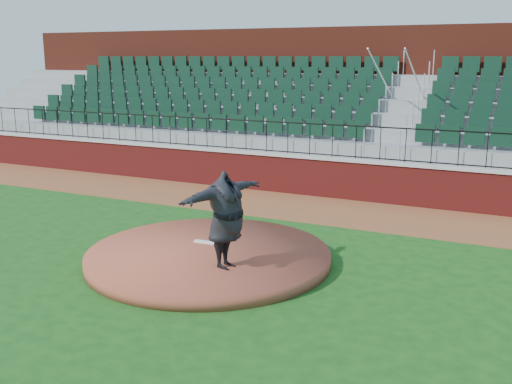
# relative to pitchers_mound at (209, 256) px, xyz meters

# --- Properties ---
(ground) EXTENTS (90.00, 90.00, 0.00)m
(ground) POSITION_rel_pitchers_mound_xyz_m (0.44, -0.03, -0.12)
(ground) COLOR #154714
(ground) RESTS_ON ground
(warning_track) EXTENTS (34.00, 3.20, 0.01)m
(warning_track) POSITION_rel_pitchers_mound_xyz_m (0.44, 5.37, -0.12)
(warning_track) COLOR brown
(warning_track) RESTS_ON ground
(field_wall) EXTENTS (34.00, 0.35, 1.20)m
(field_wall) POSITION_rel_pitchers_mound_xyz_m (0.44, 6.97, 0.47)
(field_wall) COLOR maroon
(field_wall) RESTS_ON ground
(wall_cap) EXTENTS (34.00, 0.45, 0.10)m
(wall_cap) POSITION_rel_pitchers_mound_xyz_m (0.44, 6.97, 1.12)
(wall_cap) COLOR #B7B7B7
(wall_cap) RESTS_ON field_wall
(wall_railing) EXTENTS (34.00, 0.05, 1.00)m
(wall_railing) POSITION_rel_pitchers_mound_xyz_m (0.44, 6.97, 1.67)
(wall_railing) COLOR black
(wall_railing) RESTS_ON wall_cap
(seating_stands) EXTENTS (34.00, 5.10, 4.60)m
(seating_stands) POSITION_rel_pitchers_mound_xyz_m (0.44, 9.69, 2.18)
(seating_stands) COLOR gray
(seating_stands) RESTS_ON ground
(concourse_wall) EXTENTS (34.00, 0.50, 5.50)m
(concourse_wall) POSITION_rel_pitchers_mound_xyz_m (0.44, 12.49, 2.62)
(concourse_wall) COLOR maroon
(concourse_wall) RESTS_ON ground
(pitchers_mound) EXTENTS (5.30, 5.30, 0.25)m
(pitchers_mound) POSITION_rel_pitchers_mound_xyz_m (0.00, 0.00, 0.00)
(pitchers_mound) COLOR brown
(pitchers_mound) RESTS_ON ground
(pitching_rubber) EXTENTS (0.54, 0.16, 0.04)m
(pitching_rubber) POSITION_rel_pitchers_mound_xyz_m (-0.35, 0.44, 0.14)
(pitching_rubber) COLOR white
(pitching_rubber) RESTS_ON pitchers_mound
(pitcher) EXTENTS (1.05, 2.49, 1.97)m
(pitcher) POSITION_rel_pitchers_mound_xyz_m (0.85, -0.75, 1.11)
(pitcher) COLOR black
(pitcher) RESTS_ON pitchers_mound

